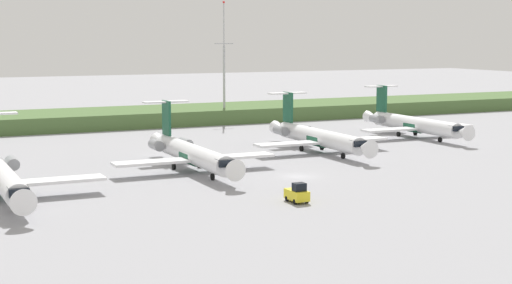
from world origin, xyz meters
name	(u,v)px	position (x,y,z in m)	size (l,w,h in m)	color
ground_plane	(214,148)	(0.00, 30.00, 0.00)	(500.00, 500.00, 0.00)	#939399
grass_berm	(144,117)	(0.00, 70.23, 1.55)	(320.00, 20.00, 3.10)	#4C6B38
regional_jet_nearest	(3,176)	(-37.53, 2.07, 2.54)	(22.81, 31.00, 9.00)	white
regional_jet_second	(191,153)	(-11.42, 10.25, 2.54)	(22.81, 31.00, 9.00)	white
regional_jet_third	(317,136)	(13.32, 18.59, 2.54)	(22.81, 31.00, 9.00)	white
regional_jet_fourth	(413,123)	(38.68, 27.66, 2.54)	(22.81, 31.00, 9.00)	white
antenna_mast	(224,73)	(16.86, 66.09, 10.74)	(4.40, 0.50, 25.99)	#B2B2B7
baggage_tug	(297,194)	(-7.87, -14.55, 1.00)	(1.72, 3.20, 2.30)	yellow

